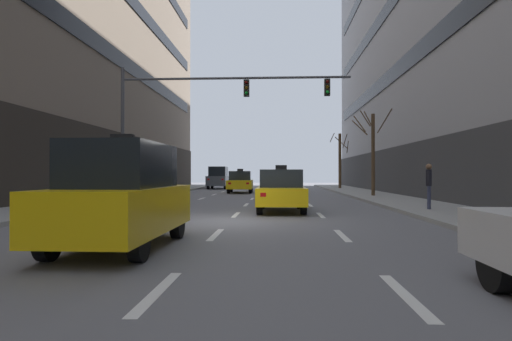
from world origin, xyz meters
TOP-DOWN VIEW (x-y plane):
  - ground_plane at (0.00, 0.00)m, footprint 120.00×120.00m
  - sidewalk_right at (7.79, 0.00)m, footprint 3.46×80.00m
  - lane_stripe_l1_s3 at (-3.03, -3.00)m, footprint 0.16×2.00m
  - lane_stripe_l1_s4 at (-3.03, 2.00)m, footprint 0.16×2.00m
  - lane_stripe_l1_s5 at (-3.03, 7.00)m, footprint 0.16×2.00m
  - lane_stripe_l1_s6 at (-3.03, 12.00)m, footprint 0.16×2.00m
  - lane_stripe_l1_s7 at (-3.03, 17.00)m, footprint 0.16×2.00m
  - lane_stripe_l1_s8 at (-3.03, 22.00)m, footprint 0.16×2.00m
  - lane_stripe_l1_s9 at (-3.03, 27.00)m, footprint 0.16×2.00m
  - lane_stripe_l1_s10 at (-3.03, 32.00)m, footprint 0.16×2.00m
  - lane_stripe_l2_s2 at (0.00, -8.00)m, footprint 0.16×2.00m
  - lane_stripe_l2_s3 at (0.00, -3.00)m, footprint 0.16×2.00m
  - lane_stripe_l2_s4 at (0.00, 2.00)m, footprint 0.16×2.00m
  - lane_stripe_l2_s5 at (0.00, 7.00)m, footprint 0.16×2.00m
  - lane_stripe_l2_s6 at (0.00, 12.00)m, footprint 0.16×2.00m
  - lane_stripe_l2_s7 at (0.00, 17.00)m, footprint 0.16×2.00m
  - lane_stripe_l2_s8 at (0.00, 22.00)m, footprint 0.16×2.00m
  - lane_stripe_l2_s9 at (0.00, 27.00)m, footprint 0.16×2.00m
  - lane_stripe_l2_s10 at (0.00, 32.00)m, footprint 0.16×2.00m
  - lane_stripe_l3_s2 at (3.03, -8.00)m, footprint 0.16×2.00m
  - lane_stripe_l3_s3 at (3.03, -3.00)m, footprint 0.16×2.00m
  - lane_stripe_l3_s4 at (3.03, 2.00)m, footprint 0.16×2.00m
  - lane_stripe_l3_s5 at (3.03, 7.00)m, footprint 0.16×2.00m
  - lane_stripe_l3_s6 at (3.03, 12.00)m, footprint 0.16×2.00m
  - lane_stripe_l3_s7 at (3.03, 17.00)m, footprint 0.16×2.00m
  - lane_stripe_l3_s8 at (3.03, 22.00)m, footprint 0.16×2.00m
  - lane_stripe_l3_s9 at (3.03, 27.00)m, footprint 0.16×2.00m
  - lane_stripe_l3_s10 at (3.03, 32.00)m, footprint 0.16×2.00m
  - taxi_driving_0 at (1.64, 3.45)m, footprint 1.83×4.37m
  - taxi_driving_1 at (-1.58, -4.95)m, footprint 1.82×4.30m
  - car_driving_2 at (-4.41, 29.15)m, footprint 1.97×4.59m
  - car_driving_3 at (1.56, 27.72)m, footprint 1.89×4.43m
  - taxi_driving_4 at (-1.42, 20.07)m, footprint 2.03×4.58m
  - traffic_signal_0 at (-2.37, 8.23)m, footprint 11.71×0.35m
  - street_tree_0 at (7.39, 13.50)m, footprint 2.27×2.25m
  - street_tree_1 at (7.46, 27.51)m, footprint 1.81×1.79m
  - pedestrian_0 at (7.25, 3.23)m, footprint 0.31×0.50m

SIDE VIEW (x-z plane):
  - ground_plane at x=0.00m, z-range 0.00..0.00m
  - lane_stripe_l1_s3 at x=-3.03m, z-range 0.00..0.01m
  - lane_stripe_l1_s4 at x=-3.03m, z-range 0.00..0.01m
  - lane_stripe_l1_s5 at x=-3.03m, z-range 0.00..0.01m
  - lane_stripe_l1_s6 at x=-3.03m, z-range 0.00..0.01m
  - lane_stripe_l1_s7 at x=-3.03m, z-range 0.00..0.01m
  - lane_stripe_l1_s8 at x=-3.03m, z-range 0.00..0.01m
  - lane_stripe_l1_s9 at x=-3.03m, z-range 0.00..0.01m
  - lane_stripe_l1_s10 at x=-3.03m, z-range 0.00..0.01m
  - lane_stripe_l2_s2 at x=0.00m, z-range 0.00..0.01m
  - lane_stripe_l2_s3 at x=0.00m, z-range 0.00..0.01m
  - lane_stripe_l2_s4 at x=0.00m, z-range 0.00..0.01m
  - lane_stripe_l2_s5 at x=0.00m, z-range 0.00..0.01m
  - lane_stripe_l2_s6 at x=0.00m, z-range 0.00..0.01m
  - lane_stripe_l2_s7 at x=0.00m, z-range 0.00..0.01m
  - lane_stripe_l2_s8 at x=0.00m, z-range 0.00..0.01m
  - lane_stripe_l2_s9 at x=0.00m, z-range 0.00..0.01m
  - lane_stripe_l2_s10 at x=0.00m, z-range 0.00..0.01m
  - lane_stripe_l3_s2 at x=3.03m, z-range 0.00..0.01m
  - lane_stripe_l3_s3 at x=3.03m, z-range 0.00..0.01m
  - lane_stripe_l3_s4 at x=3.03m, z-range 0.00..0.01m
  - lane_stripe_l3_s5 at x=3.03m, z-range 0.00..0.01m
  - lane_stripe_l3_s6 at x=3.03m, z-range 0.00..0.01m
  - lane_stripe_l3_s7 at x=3.03m, z-range 0.00..0.01m
  - lane_stripe_l3_s8 at x=3.03m, z-range 0.00..0.01m
  - lane_stripe_l3_s9 at x=3.03m, z-range 0.00..0.01m
  - lane_stripe_l3_s10 at x=3.03m, z-range 0.00..0.01m
  - sidewalk_right at x=7.79m, z-range 0.00..0.14m
  - taxi_driving_0 at x=1.64m, z-range -0.10..1.71m
  - car_driving_3 at x=1.56m, z-range -0.01..1.64m
  - taxi_driving_4 at x=-1.42m, z-range -0.10..1.78m
  - taxi_driving_1 at x=-1.58m, z-range -0.09..2.16m
  - car_driving_2 at x=-4.41m, z-range -0.01..2.21m
  - pedestrian_0 at x=7.25m, z-range 0.28..2.00m
  - street_tree_1 at x=7.46m, z-range 0.20..5.55m
  - street_tree_0 at x=7.39m, z-range 0.31..5.66m
  - traffic_signal_0 at x=-2.37m, z-range 1.64..8.44m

